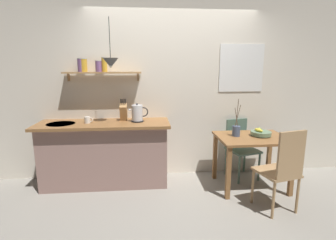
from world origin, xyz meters
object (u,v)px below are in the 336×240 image
(knife_block, at_px, (124,112))
(pendant_lamp, at_px, (111,63))
(dining_table, at_px, (252,145))
(fruit_bowl, at_px, (261,133))
(dining_chair_near, at_px, (282,168))
(twig_vase, at_px, (236,131))
(coffee_mug_by_sink, at_px, (88,120))
(electric_kettle, at_px, (137,113))
(dining_chair_far, at_px, (240,145))

(knife_block, relative_size, pendant_lamp, 0.51)
(dining_table, xyz_separation_m, fruit_bowl, (0.13, 0.03, 0.16))
(dining_chair_near, relative_size, pendant_lamp, 1.61)
(twig_vase, height_order, knife_block, twig_vase)
(coffee_mug_by_sink, bearing_deg, dining_chair_near, -21.53)
(dining_table, bearing_deg, knife_block, 167.37)
(dining_table, distance_m, coffee_mug_by_sink, 2.31)
(dining_table, distance_m, pendant_lamp, 2.21)
(fruit_bowl, distance_m, electric_kettle, 1.74)
(dining_chair_near, height_order, pendant_lamp, pendant_lamp)
(electric_kettle, xyz_separation_m, coffee_mug_by_sink, (-0.69, -0.03, -0.07))
(dining_chair_near, relative_size, dining_chair_far, 1.14)
(twig_vase, bearing_deg, dining_chair_near, -67.55)
(dining_chair_far, bearing_deg, dining_chair_near, -84.58)
(dining_chair_near, xyz_separation_m, pendant_lamp, (-1.98, 0.81, 1.19))
(coffee_mug_by_sink, bearing_deg, electric_kettle, 2.47)
(twig_vase, bearing_deg, coffee_mug_by_sink, 174.32)
(dining_chair_far, height_order, knife_block, knife_block)
(dining_chair_far, xyz_separation_m, twig_vase, (-0.20, -0.33, 0.32))
(electric_kettle, distance_m, knife_block, 0.23)
(electric_kettle, relative_size, knife_block, 0.85)
(twig_vase, bearing_deg, fruit_bowl, -3.70)
(pendant_lamp, bearing_deg, dining_chair_far, 7.39)
(electric_kettle, bearing_deg, fruit_bowl, -8.53)
(dining_chair_far, relative_size, pendant_lamp, 1.42)
(dining_chair_near, height_order, twig_vase, twig_vase)
(dining_chair_near, relative_size, knife_block, 3.18)
(dining_table, distance_m, dining_chair_far, 0.40)
(dining_table, height_order, twig_vase, twig_vase)
(electric_kettle, height_order, knife_block, knife_block)
(dining_chair_near, distance_m, pendant_lamp, 2.45)
(dining_chair_far, bearing_deg, twig_vase, -121.01)
(fruit_bowl, bearing_deg, electric_kettle, 171.47)
(fruit_bowl, xyz_separation_m, pendant_lamp, (-2.03, 0.11, 0.96))
(dining_chair_far, distance_m, knife_block, 1.84)
(dining_chair_near, bearing_deg, electric_kettle, 150.07)
(fruit_bowl, height_order, coffee_mug_by_sink, coffee_mug_by_sink)
(dining_table, height_order, electric_kettle, electric_kettle)
(dining_chair_near, height_order, knife_block, knife_block)
(electric_kettle, distance_m, pendant_lamp, 0.78)
(dining_table, relative_size, coffee_mug_by_sink, 8.03)
(electric_kettle, bearing_deg, coffee_mug_by_sink, -177.53)
(dining_chair_near, bearing_deg, knife_block, 150.11)
(dining_chair_near, relative_size, coffee_mug_by_sink, 8.51)
(fruit_bowl, distance_m, knife_block, 1.96)
(dining_chair_near, bearing_deg, dining_table, 96.81)
(dining_table, xyz_separation_m, dining_chair_near, (0.08, -0.67, -0.07))
(electric_kettle, xyz_separation_m, knife_block, (-0.20, 0.11, 0.01))
(dining_table, bearing_deg, dining_chair_far, 92.96)
(fruit_bowl, bearing_deg, twig_vase, 176.30)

